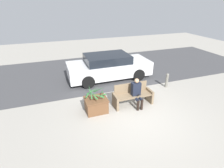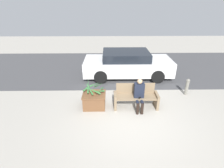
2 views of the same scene
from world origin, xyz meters
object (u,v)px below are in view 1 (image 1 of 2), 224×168
(bollard_post, at_px, (167,80))
(planter_box, at_px, (96,104))
(parked_car, at_px, (109,66))
(person_seated, at_px, (137,92))
(bench, at_px, (132,95))
(potted_plant, at_px, (96,94))

(bollard_post, bearing_deg, planter_box, -167.07)
(parked_car, xyz_separation_m, bollard_post, (2.35, -2.07, -0.29))
(person_seated, bearing_deg, bench, 114.85)
(planter_box, relative_size, parked_car, 0.19)
(bollard_post, bearing_deg, bench, -159.33)
(bench, distance_m, person_seated, 0.32)
(potted_plant, xyz_separation_m, bollard_post, (3.87, 0.89, -0.39))
(parked_car, relative_size, bollard_post, 6.10)
(planter_box, distance_m, bollard_post, 3.97)
(potted_plant, bearing_deg, parked_car, 62.97)
(bench, bearing_deg, potted_plant, -179.14)
(bench, xyz_separation_m, person_seated, (0.09, -0.19, 0.24))
(person_seated, xyz_separation_m, bollard_post, (2.21, 1.06, -0.26))
(parked_car, bearing_deg, bollard_post, -41.42)
(parked_car, bearing_deg, bench, -89.04)
(potted_plant, bearing_deg, planter_box, 89.86)
(person_seated, bearing_deg, bollard_post, 25.55)
(potted_plant, height_order, parked_car, parked_car)
(bench, bearing_deg, person_seated, -65.15)
(bench, relative_size, parked_car, 0.37)
(planter_box, distance_m, potted_plant, 0.48)
(bench, height_order, bollard_post, bench)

